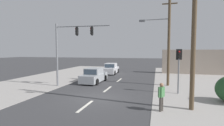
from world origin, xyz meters
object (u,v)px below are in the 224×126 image
Objects in this scene: utility_pole_midground_right at (167,36)px; sedan_oncoming_mid at (94,76)px; pedestal_signal_right_kerb at (179,64)px; pedestrian_at_kerb at (161,95)px; utility_pole_foreground_right at (192,10)px; sedan_receding_far at (111,69)px; traffic_signal_mast at (69,43)px.

utility_pole_midground_right is 8.61m from sedan_oncoming_mid.
pedestal_signal_right_kerb is 0.83× the size of sedan_oncoming_mid.
pedestal_signal_right_kerb reaches higher than pedestrian_at_kerb.
utility_pole_midground_right is 8.77m from pedestrian_at_kerb.
sedan_oncoming_mid is at bearing 140.69° from utility_pole_foreground_right.
utility_pole_midground_right reaches higher than sedan_receding_far.
sedan_oncoming_mid is (1.45, 2.68, -3.44)m from traffic_signal_mast.
traffic_signal_mast is at bearing -162.49° from utility_pole_midground_right.
pedestal_signal_right_kerb reaches higher than sedan_receding_far.
traffic_signal_mast is at bearing -118.40° from sedan_oncoming_mid.
traffic_signal_mast is at bearing 156.78° from utility_pole_foreground_right.
sedan_receding_far is at bearing 90.82° from sedan_oncoming_mid.
pedestrian_at_kerb is (-1.58, -0.72, -4.76)m from utility_pole_foreground_right.
utility_pole_foreground_right is 6.52× the size of pedestrian_at_kerb.
sedan_receding_far is (1.34, 10.18, -3.44)m from traffic_signal_mast.
pedestal_signal_right_kerb is 0.83× the size of sedan_receding_far.
pedestrian_at_kerb is (-1.39, -4.56, -1.49)m from pedestal_signal_right_kerb.
pedestrian_at_kerb is (8.33, -4.97, -3.22)m from traffic_signal_mast.
pedestrian_at_kerb is at bearing -106.95° from pedestal_signal_right_kerb.
sedan_receding_far is (-7.64, 7.35, -4.16)m from utility_pole_midground_right.
utility_pole_foreground_right is 7.20m from utility_pole_midground_right.
sedan_oncoming_mid is (-8.47, 6.93, -4.98)m from utility_pole_foreground_right.
utility_pole_midground_right is at bearing 102.87° from pedestal_signal_right_kerb.
sedan_oncoming_mid is (-8.27, 3.09, -1.71)m from pedestal_signal_right_kerb.
pedestal_signal_right_kerb is 9.00m from sedan_oncoming_mid.
pedestal_signal_right_kerb is at bearing 92.85° from utility_pole_foreground_right.
sedan_oncoming_mid is at bearing 131.98° from pedestrian_at_kerb.
utility_pole_foreground_right is 12.02m from sedan_oncoming_mid.
utility_pole_foreground_right is at bearing -23.22° from traffic_signal_mast.
utility_pole_midground_right is 9.45m from traffic_signal_mast.
pedestal_signal_right_kerb is (0.74, -3.24, -2.45)m from utility_pole_midground_right.
utility_pole_midground_right reaches higher than traffic_signal_mast.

